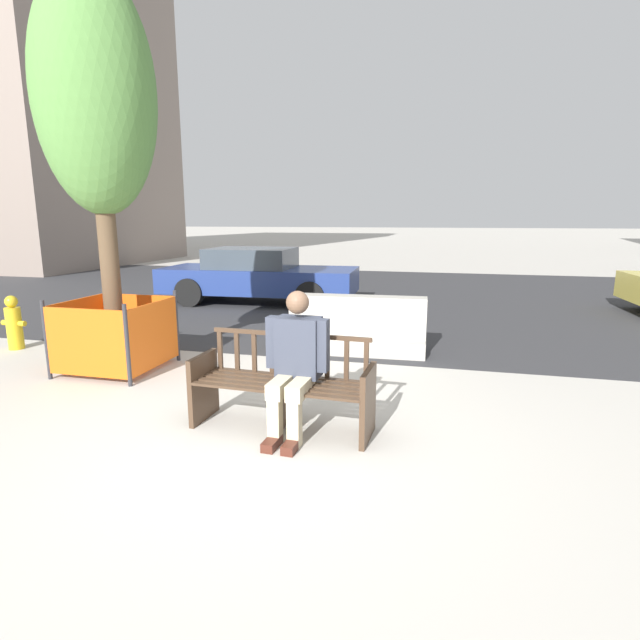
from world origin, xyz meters
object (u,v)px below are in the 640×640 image
(car_sedan_mid, at_px, (258,276))
(fire_hydrant, at_px, (14,324))
(street_bench, at_px, (283,388))
(seated_person, at_px, (295,360))
(street_tree, at_px, (96,97))
(construction_fence, at_px, (116,333))
(jersey_barrier_centre, at_px, (357,329))

(car_sedan_mid, relative_size, fire_hydrant, 5.53)
(street_bench, bearing_deg, fire_hydrant, 159.63)
(seated_person, bearing_deg, fire_hydrant, 159.53)
(street_bench, bearing_deg, street_tree, 154.91)
(fire_hydrant, bearing_deg, street_bench, -20.37)
(street_tree, xyz_separation_m, car_sedan_mid, (-0.08, 5.39, -2.72))
(street_tree, distance_m, construction_fence, 2.86)
(car_sedan_mid, bearing_deg, construction_fence, -89.15)
(seated_person, bearing_deg, car_sedan_mid, 113.46)
(street_bench, relative_size, fire_hydrant, 2.09)
(street_bench, xyz_separation_m, street_tree, (-2.69, 1.26, 2.96))
(construction_fence, height_order, car_sedan_mid, car_sedan_mid)
(street_bench, bearing_deg, seated_person, -23.75)
(jersey_barrier_centre, distance_m, fire_hydrant, 5.17)
(jersey_barrier_centre, relative_size, street_tree, 0.42)
(car_sedan_mid, bearing_deg, street_bench, -67.40)
(seated_person, relative_size, jersey_barrier_centre, 0.65)
(car_sedan_mid, xyz_separation_m, fire_hydrant, (-2.07, -4.85, -0.25))
(construction_fence, distance_m, fire_hydrant, 2.22)
(street_bench, xyz_separation_m, jersey_barrier_centre, (0.22, 2.88, -0.06))
(street_bench, xyz_separation_m, car_sedan_mid, (-2.77, 6.65, 0.24))
(street_bench, relative_size, seated_person, 1.30)
(jersey_barrier_centre, xyz_separation_m, construction_fence, (-2.90, -1.62, 0.15))
(jersey_barrier_centre, height_order, construction_fence, construction_fence)
(seated_person, xyz_separation_m, jersey_barrier_centre, (0.07, 2.94, -0.35))
(street_tree, bearing_deg, jersey_barrier_centre, 29.17)
(construction_fence, bearing_deg, street_bench, -25.09)
(construction_fence, bearing_deg, fire_hydrant, 165.96)
(jersey_barrier_centre, relative_size, car_sedan_mid, 0.45)
(seated_person, relative_size, fire_hydrant, 1.60)
(street_bench, height_order, construction_fence, construction_fence)
(street_bench, relative_size, jersey_barrier_centre, 0.84)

